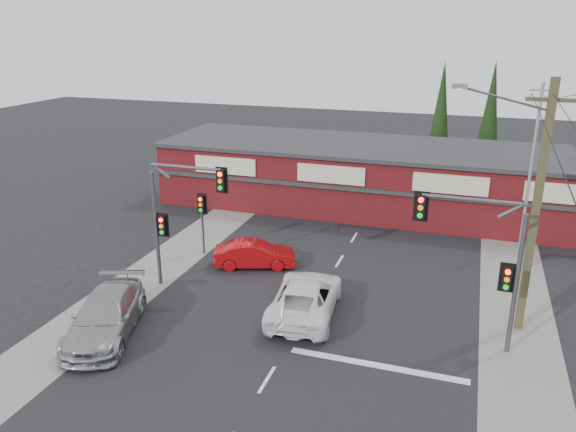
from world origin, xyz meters
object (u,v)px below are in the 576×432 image
(white_suv, at_px, (305,297))
(red_sedan, at_px, (255,254))
(shop_building, at_px, (360,175))
(silver_suv, at_px, (106,316))
(utility_pole, at_px, (533,202))

(white_suv, xyz_separation_m, red_sedan, (-3.86, 3.88, -0.11))
(red_sedan, bearing_deg, white_suv, -154.07)
(white_suv, distance_m, shop_building, 15.67)
(white_suv, relative_size, red_sedan, 1.37)
(white_suv, relative_size, silver_suv, 1.00)
(silver_suv, xyz_separation_m, red_sedan, (3.17, 8.00, -0.14))
(shop_building, xyz_separation_m, utility_pole, (9.36, -14.00, 3.26))
(red_sedan, xyz_separation_m, shop_building, (2.96, 11.71, 1.46))
(red_sedan, bearing_deg, silver_suv, 139.43)
(white_suv, relative_size, shop_building, 0.21)
(silver_suv, relative_size, utility_pole, 0.56)
(shop_building, height_order, utility_pole, utility_pole)
(red_sedan, relative_size, utility_pole, 0.41)
(shop_building, bearing_deg, red_sedan, -104.19)
(silver_suv, distance_m, shop_building, 20.68)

